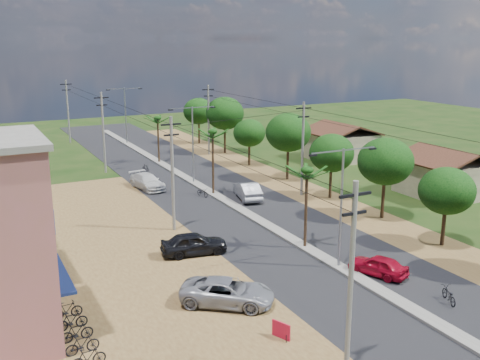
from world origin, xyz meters
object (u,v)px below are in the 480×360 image
(car_red_near, at_px, (378,266))
(car_silver_mid, at_px, (247,191))
(car_white_far, at_px, (147,182))
(moto_rider_east, at_px, (449,295))
(car_parked_silver, at_px, (227,293))
(roadside_sign, at_px, (281,331))
(parked_scooter_row, at_px, (82,344))
(car_parked_dark, at_px, (194,244))

(car_red_near, height_order, car_silver_mid, car_silver_mid)
(car_white_far, xyz_separation_m, moto_rider_east, (7.57, -31.91, -0.28))
(car_red_near, bearing_deg, car_parked_silver, -26.29)
(car_red_near, bearing_deg, car_white_far, -99.08)
(car_red_near, relative_size, car_silver_mid, 0.78)
(roadside_sign, bearing_deg, car_red_near, -0.16)
(car_parked_silver, bearing_deg, moto_rider_east, -78.70)
(car_red_near, distance_m, parked_scooter_row, 18.71)
(roadside_sign, bearing_deg, car_white_far, 61.95)
(car_white_far, distance_m, roadside_sign, 31.13)
(car_parked_silver, relative_size, car_parked_dark, 1.16)
(car_parked_silver, xyz_separation_m, parked_scooter_row, (-8.41, -1.47, -0.24))
(parked_scooter_row, bearing_deg, car_silver_mid, 45.94)
(car_red_near, height_order, car_parked_silver, car_parked_silver)
(car_white_far, distance_m, moto_rider_east, 32.80)
(car_parked_silver, bearing_deg, roadside_sign, -133.12)
(car_silver_mid, bearing_deg, roadside_sign, 78.87)
(car_parked_dark, relative_size, parked_scooter_row, 0.55)
(car_white_far, xyz_separation_m, roadside_sign, (-3.00, -30.98, -0.28))
(car_silver_mid, relative_size, moto_rider_east, 2.81)
(car_parked_dark, distance_m, parked_scooter_row, 13.47)
(roadside_sign, bearing_deg, car_parked_silver, 77.20)
(car_red_near, xyz_separation_m, car_white_far, (-6.50, 27.08, 0.08))
(car_silver_mid, xyz_separation_m, car_white_far, (-7.25, 7.79, -0.07))
(car_silver_mid, height_order, car_parked_silver, car_silver_mid)
(car_silver_mid, xyz_separation_m, car_parked_dark, (-9.81, -10.67, -0.02))
(car_parked_dark, height_order, moto_rider_east, car_parked_dark)
(car_red_near, distance_m, moto_rider_east, 4.96)
(car_parked_silver, bearing_deg, car_white_far, 29.01)
(car_silver_mid, relative_size, roadside_sign, 4.68)
(car_red_near, distance_m, car_parked_silver, 10.31)
(car_parked_dark, bearing_deg, moto_rider_east, -134.04)
(roadside_sign, bearing_deg, moto_rider_east, -27.54)
(car_red_near, distance_m, roadside_sign, 10.27)
(car_parked_dark, height_order, parked_scooter_row, car_parked_dark)
(roadside_sign, bearing_deg, parked_scooter_row, 138.83)
(car_parked_silver, bearing_deg, parked_scooter_row, 137.10)
(car_silver_mid, xyz_separation_m, car_parked_silver, (-11.03, -18.62, -0.06))
(car_silver_mid, bearing_deg, car_parked_dark, 60.12)
(car_silver_mid, relative_size, parked_scooter_row, 0.58)
(car_red_near, xyz_separation_m, car_parked_silver, (-10.28, 0.67, 0.09))
(car_silver_mid, xyz_separation_m, roadside_sign, (-10.25, -23.19, -0.35))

